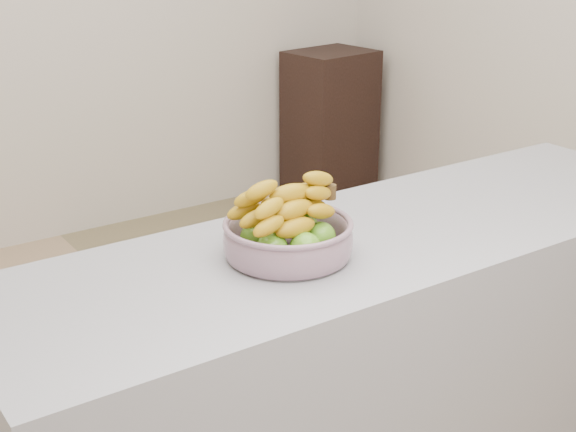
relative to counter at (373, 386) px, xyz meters
name	(u,v)px	position (x,y,z in m)	size (l,w,h in m)	color
ground	(256,416)	(0.00, 0.61, -0.45)	(4.00, 4.00, 0.00)	#A18263
counter	(373,386)	(0.00, 0.00, 0.00)	(2.00, 0.60, 0.90)	#9A9AA2
cabinet	(330,123)	(1.65, 2.39, -0.02)	(0.48, 0.39, 0.87)	black
fruit_bowl	(288,234)	(-0.28, 0.00, 0.51)	(0.30, 0.30, 0.18)	#8E9BAB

